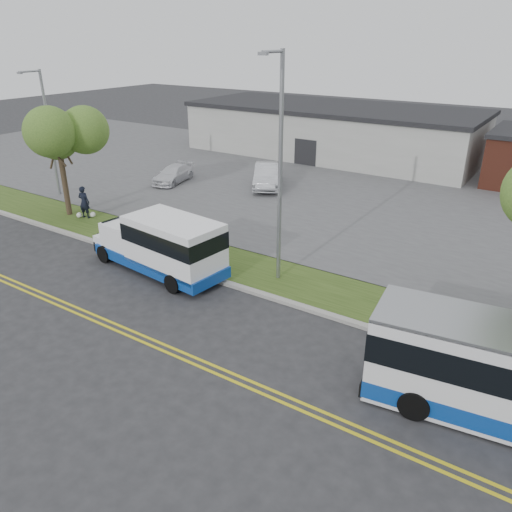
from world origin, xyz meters
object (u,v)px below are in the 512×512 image
Objects in this scene: pedestrian at (84,202)px; shuttle_bus at (164,243)px; tree_west at (56,130)px; streetlight_near at (279,165)px; parked_car_a at (267,175)px; streetlight_far at (48,129)px; parked_car_b at (173,174)px.

shuttle_bus is at bearing 147.83° from pedestrian.
streetlight_near is at bearing -1.80° from tree_west.
pedestrian is 0.38× the size of parked_car_a.
tree_west is at bearing -28.98° from streetlight_far.
shuttle_bus is (10.34, -2.67, -3.66)m from tree_west.
pedestrian is at bearing 177.40° from streetlight_near.
shuttle_bus is at bearing -105.31° from parked_car_a.
tree_west is 1.39× the size of parked_car_a.
streetlight_near is 17.86m from parked_car_b.
streetlight_far is at bearing -35.93° from pedestrian.
pedestrian reaches higher than parked_car_a.
streetlight_near is 2.33× the size of parked_car_b.
streetlight_far is at bearing 167.30° from shuttle_bus.
tree_west is at bearing -149.66° from parked_car_a.
streetlight_far is 4.19× the size of pedestrian.
streetlight_far is 1.96× the size of parked_car_b.
streetlight_near is 15.18m from parked_car_a.
shuttle_bus is (-4.66, -2.20, -3.77)m from streetlight_near.
shuttle_bus reaches higher than parked_car_b.
tree_west is 1.69× the size of parked_car_b.
parked_car_a is at bearing 40.82° from streetlight_far.
streetlight_far reaches higher than tree_west.
pedestrian is at bearing -95.82° from parked_car_b.
streetlight_near reaches higher than streetlight_far.
parked_car_b is (0.45, 8.83, -4.43)m from tree_west.
streetlight_near is at bearing -85.03° from parked_car_a.
streetlight_far is 6.67m from pedestrian.
tree_west is 4.29m from pedestrian.
pedestrian is (-13.66, 0.62, -4.18)m from streetlight_near.
shuttle_bus is 1.81× the size of parked_car_b.
parked_car_b is (4.45, 6.61, -3.78)m from streetlight_far.
parked_car_b is at bearing 147.42° from streetlight_near.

